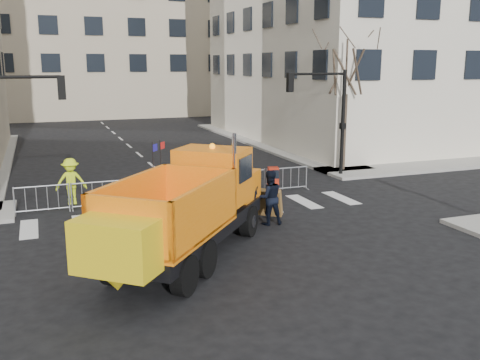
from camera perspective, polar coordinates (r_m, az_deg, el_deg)
name	(u,v)px	position (r m, az deg, el deg)	size (l,w,h in m)	color
ground	(261,258)	(16.13, 2.23, -8.28)	(120.00, 120.00, 0.00)	black
sidewalk_back	(186,193)	(23.83, -5.76, -1.36)	(64.00, 5.00, 0.15)	gray
building_far	(84,8)	(66.47, -16.29, 17.24)	(30.00, 18.00, 24.00)	#B9A98D
traffic_light_right	(343,124)	(27.65, 10.90, 5.88)	(0.18, 0.18, 5.40)	black
crowd_barriers	(174,188)	(22.69, -7.02, -0.85)	(12.60, 0.60, 1.10)	#9EA0A5
street_tree	(345,102)	(28.77, 11.14, 8.22)	(3.00, 3.00, 7.50)	#382B21
plow_truck	(186,207)	(15.55, -5.78, -2.85)	(7.98, 8.79, 3.65)	black
cop_a	(245,195)	(19.85, 0.51, -1.58)	(0.67, 0.44, 1.82)	black
cop_b	(269,197)	(19.15, 3.14, -1.86)	(0.97, 0.75, 1.99)	black
cop_c	(253,199)	(18.80, 1.35, -2.06)	(1.18, 0.49, 2.02)	black
worker	(71,181)	(22.36, -17.59, -0.14)	(1.21, 0.69, 1.87)	#DAF81D
newspaper_box	(273,180)	(23.50, 3.55, 0.04)	(0.45, 0.40, 1.10)	#AA1F0D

